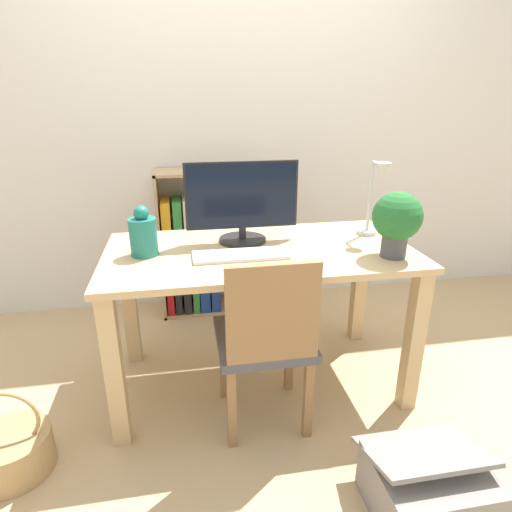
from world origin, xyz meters
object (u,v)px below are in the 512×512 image
(monitor, at_px, (242,200))
(desk_lamp, at_px, (376,192))
(keyboard, at_px, (241,255))
(chair, at_px, (266,338))
(storage_box, at_px, (427,487))
(basket, at_px, (12,451))
(potted_plant, at_px, (397,220))
(bookshelf, at_px, (200,249))
(vase, at_px, (143,235))

(monitor, bearing_deg, desk_lamp, -4.73)
(keyboard, xyz_separation_m, chair, (0.07, -0.23, -0.29))
(monitor, distance_m, storage_box, 1.36)
(desk_lamp, relative_size, chair, 0.46)
(chair, bearing_deg, desk_lamp, 36.40)
(monitor, xyz_separation_m, storage_box, (0.50, -0.97, -0.81))
(basket, bearing_deg, potted_plant, 6.81)
(bookshelf, relative_size, basket, 2.59)
(potted_plant, bearing_deg, storage_box, -100.59)
(keyboard, distance_m, bookshelf, 1.00)
(desk_lamp, xyz_separation_m, basket, (-1.64, -0.46, -0.86))
(monitor, height_order, desk_lamp, monitor)
(bookshelf, distance_m, storage_box, 1.86)
(basket, bearing_deg, storage_box, -16.80)
(bookshelf, xyz_separation_m, basket, (-0.81, -1.25, -0.34))
(desk_lamp, height_order, potted_plant, desk_lamp)
(keyboard, bearing_deg, storage_box, -54.40)
(potted_plant, bearing_deg, desk_lamp, 85.26)
(chair, bearing_deg, bookshelf, 103.96)
(bookshelf, xyz_separation_m, storage_box, (0.68, -1.70, -0.32))
(chair, bearing_deg, basket, -172.03)
(vase, xyz_separation_m, chair, (0.49, -0.33, -0.37))
(desk_lamp, height_order, storage_box, desk_lamp)
(keyboard, distance_m, chair, 0.37)
(vase, height_order, desk_lamp, desk_lamp)
(desk_lamp, distance_m, basket, 1.90)
(desk_lamp, distance_m, storage_box, 1.25)
(keyboard, height_order, vase, vase)
(keyboard, distance_m, basket, 1.19)
(monitor, bearing_deg, keyboard, -100.63)
(keyboard, xyz_separation_m, desk_lamp, (0.68, 0.16, 0.22))
(vase, distance_m, desk_lamp, 1.11)
(monitor, bearing_deg, basket, -152.47)
(keyboard, bearing_deg, chair, -72.84)
(bookshelf, bearing_deg, chair, -79.90)
(vase, xyz_separation_m, storage_box, (0.95, -0.85, -0.71))
(bookshelf, bearing_deg, monitor, -76.31)
(potted_plant, bearing_deg, bookshelf, 127.11)
(desk_lamp, xyz_separation_m, potted_plant, (-0.02, -0.27, -0.06))
(monitor, height_order, basket, monitor)
(bookshelf, bearing_deg, desk_lamp, -43.68)
(storage_box, bearing_deg, monitor, 117.34)
(potted_plant, xyz_separation_m, bookshelf, (-0.80, 1.06, -0.46))
(potted_plant, bearing_deg, keyboard, 170.42)
(monitor, distance_m, desk_lamp, 0.65)
(basket, bearing_deg, bookshelf, 56.88)
(chair, distance_m, bookshelf, 1.19)
(potted_plant, bearing_deg, basket, -173.19)
(keyboard, height_order, desk_lamp, desk_lamp)
(keyboard, bearing_deg, basket, -162.29)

